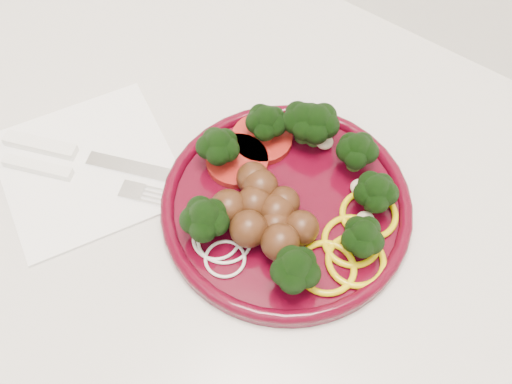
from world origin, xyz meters
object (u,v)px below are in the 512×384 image
Objects in this scene: napkin at (88,167)px; knife at (70,153)px; plate at (289,196)px; fork at (57,172)px.

knife is (-0.02, 0.00, 0.01)m from napkin.
plate is 1.45× the size of napkin.
plate is 0.24m from knife.
knife is at bearing 178.22° from napkin.
plate reaches higher than knife.
fork reaches higher than napkin.
napkin is at bearing -156.91° from plate.
plate is at bearing 6.01° from fork.
fork is (-0.02, -0.03, 0.01)m from napkin.
napkin is (-0.20, -0.08, -0.02)m from plate.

